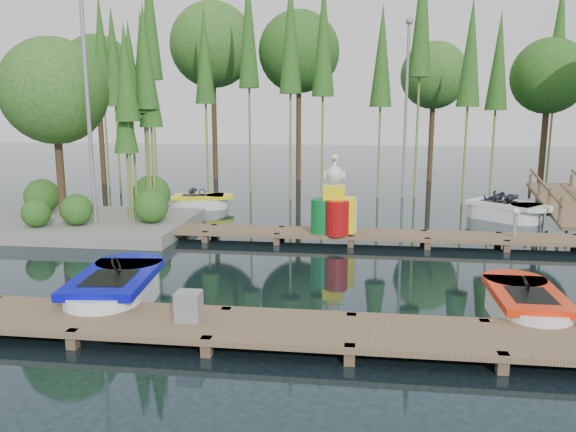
# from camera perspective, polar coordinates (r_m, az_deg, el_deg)

# --- Properties ---
(ground_plane) EXTENTS (90.00, 90.00, 0.00)m
(ground_plane) POSITION_cam_1_polar(r_m,az_deg,el_deg) (13.55, -2.38, -4.92)
(ground_plane) COLOR #1C2E35
(near_dock) EXTENTS (18.00, 1.50, 0.50)m
(near_dock) POSITION_cam_1_polar(r_m,az_deg,el_deg) (9.31, -7.22, -10.99)
(near_dock) COLOR brown
(near_dock) RESTS_ON ground
(far_dock) EXTENTS (15.00, 1.20, 0.50)m
(far_dock) POSITION_cam_1_polar(r_m,az_deg,el_deg) (15.78, 2.75, -1.79)
(far_dock) COLOR brown
(far_dock) RESTS_ON ground
(island) EXTENTS (6.20, 4.20, 6.75)m
(island) POSITION_cam_1_polar(r_m,az_deg,el_deg) (18.27, -20.67, 8.62)
(island) COLOR gray
(island) RESTS_ON ground
(tree_screen) EXTENTS (34.42, 18.53, 10.31)m
(tree_screen) POSITION_cam_1_polar(r_m,az_deg,el_deg) (23.95, -2.99, 16.69)
(tree_screen) COLOR #402E1B
(tree_screen) RESTS_ON ground
(lamp_island) EXTENTS (0.30, 0.30, 7.25)m
(lamp_island) POSITION_cam_1_polar(r_m,az_deg,el_deg) (17.20, -19.77, 12.17)
(lamp_island) COLOR gray
(lamp_island) RESTS_ON ground
(lamp_rear) EXTENTS (0.30, 0.30, 7.25)m
(lamp_rear) POSITION_cam_1_polar(r_m,az_deg,el_deg) (23.91, 11.95, 12.03)
(lamp_rear) COLOR gray
(lamp_rear) RESTS_ON ground
(ramp) EXTENTS (1.50, 3.94, 1.49)m
(ramp) POSITION_cam_1_polar(r_m,az_deg,el_deg) (20.72, 26.40, 1.14)
(ramp) COLOR brown
(ramp) RESTS_ON ground
(boat_blue) EXTENTS (1.64, 3.10, 1.00)m
(boat_blue) POSITION_cam_1_polar(r_m,az_deg,el_deg) (11.21, -17.09, -7.26)
(boat_blue) COLOR white
(boat_blue) RESTS_ON ground
(boat_red) EXTENTS (1.16, 2.55, 0.86)m
(boat_red) POSITION_cam_1_polar(r_m,az_deg,el_deg) (10.89, 22.96, -8.44)
(boat_red) COLOR white
(boat_red) RESTS_ON ground
(boat_yellow_far) EXTENTS (2.55, 1.55, 1.19)m
(boat_yellow_far) POSITION_cam_1_polar(r_m,az_deg,el_deg) (21.27, -8.92, 1.46)
(boat_yellow_far) COLOR white
(boat_yellow_far) RESTS_ON ground
(boat_white_far) EXTENTS (2.99, 2.84, 1.35)m
(boat_white_far) POSITION_cam_1_polar(r_m,az_deg,el_deg) (20.22, 21.22, 0.50)
(boat_white_far) COLOR white
(boat_white_far) RESTS_ON ground
(utility_cabinet) EXTENTS (0.40, 0.34, 0.49)m
(utility_cabinet) POSITION_cam_1_polar(r_m,az_deg,el_deg) (9.32, -10.05, -9.01)
(utility_cabinet) COLOR gray
(utility_cabinet) RESTS_ON near_dock
(yellow_barrel) EXTENTS (0.65, 0.65, 0.97)m
(yellow_barrel) POSITION_cam_1_polar(r_m,az_deg,el_deg) (15.62, 5.68, 0.13)
(yellow_barrel) COLOR #FFEC0D
(yellow_barrel) RESTS_ON far_dock
(drum_cluster) EXTENTS (1.26, 1.15, 2.17)m
(drum_cluster) POSITION_cam_1_polar(r_m,az_deg,el_deg) (15.45, 4.79, 0.59)
(drum_cluster) COLOR #0B6527
(drum_cluster) RESTS_ON far_dock
(seagull_post) EXTENTS (0.49, 0.27, 0.79)m
(seagull_post) POSITION_cam_1_polar(r_m,az_deg,el_deg) (16.14, 22.12, -0.12)
(seagull_post) COLOR gray
(seagull_post) RESTS_ON far_dock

